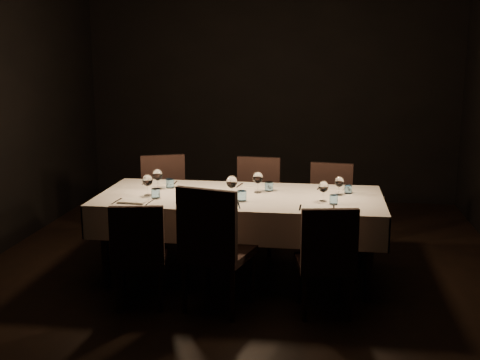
# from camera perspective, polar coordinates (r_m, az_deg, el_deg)

# --- Properties ---
(room) EXTENTS (5.01, 6.01, 3.01)m
(room) POSITION_cam_1_polar(r_m,az_deg,el_deg) (5.23, 0.00, 6.42)
(room) COLOR black
(room) RESTS_ON ground
(dining_table) EXTENTS (2.52, 1.12, 0.76)m
(dining_table) POSITION_cam_1_polar(r_m,az_deg,el_deg) (5.38, 0.00, -2.22)
(dining_table) COLOR black
(dining_table) RESTS_ON ground
(chair_near_left) EXTENTS (0.48, 0.48, 0.86)m
(chair_near_left) POSITION_cam_1_polar(r_m,az_deg,el_deg) (4.83, -9.56, -6.58)
(chair_near_left) COLOR black
(chair_near_left) RESTS_ON ground
(place_setting_near_left) EXTENTS (0.34, 0.41, 0.19)m
(place_setting_near_left) POSITION_cam_1_polar(r_m,az_deg,el_deg) (5.30, -8.98, -0.91)
(place_setting_near_left) COLOR beige
(place_setting_near_left) RESTS_ON dining_table
(chair_near_center) EXTENTS (0.60, 0.60, 1.02)m
(chair_near_center) POSITION_cam_1_polar(r_m,az_deg,el_deg) (4.67, -2.48, -6.10)
(chair_near_center) COLOR black
(chair_near_center) RESTS_ON ground
(place_setting_near_center) EXTENTS (0.38, 0.42, 0.20)m
(place_setting_near_center) POSITION_cam_1_polar(r_m,az_deg,el_deg) (5.14, -0.89, -1.14)
(place_setting_near_center) COLOR beige
(place_setting_near_center) RESTS_ON dining_table
(chair_near_right) EXTENTS (0.49, 0.49, 0.89)m
(chair_near_right) POSITION_cam_1_polar(r_m,az_deg,el_deg) (4.66, 8.21, -7.10)
(chair_near_right) COLOR black
(chair_near_right) RESTS_ON ground
(place_setting_near_right) EXTENTS (0.32, 0.40, 0.18)m
(place_setting_near_right) POSITION_cam_1_polar(r_m,az_deg,el_deg) (5.08, 7.96, -1.51)
(place_setting_near_right) COLOR beige
(place_setting_near_right) RESTS_ON dining_table
(chair_far_left) EXTENTS (0.60, 0.60, 0.96)m
(chair_far_left) POSITION_cam_1_polar(r_m,az_deg,el_deg) (6.29, -7.15, -1.68)
(chair_far_left) COLOR black
(chair_far_left) RESTS_ON ground
(place_setting_far_left) EXTENTS (0.35, 0.41, 0.19)m
(place_setting_far_left) POSITION_cam_1_polar(r_m,az_deg,el_deg) (5.70, -7.49, 0.06)
(place_setting_far_left) COLOR beige
(place_setting_far_left) RESTS_ON dining_table
(chair_far_center) EXTENTS (0.49, 0.49, 0.94)m
(chair_far_center) POSITION_cam_1_polar(r_m,az_deg,el_deg) (6.23, 1.57, -1.82)
(chair_far_center) COLOR black
(chair_far_center) RESTS_ON ground
(place_setting_far_center) EXTENTS (0.36, 0.41, 0.19)m
(place_setting_far_center) POSITION_cam_1_polar(r_m,az_deg,el_deg) (5.53, 1.86, -0.22)
(place_setting_far_center) COLOR beige
(place_setting_far_center) RESTS_ON dining_table
(chair_far_right) EXTENTS (0.48, 0.48, 0.90)m
(chair_far_right) POSITION_cam_1_polar(r_m,az_deg,el_deg) (6.18, 8.50, -2.23)
(chair_far_right) COLOR black
(chair_far_right) RESTS_ON ground
(place_setting_far_right) EXTENTS (0.32, 0.39, 0.17)m
(place_setting_far_right) POSITION_cam_1_polar(r_m,az_deg,el_deg) (5.51, 9.40, -0.53)
(place_setting_far_right) COLOR beige
(place_setting_far_right) RESTS_ON dining_table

